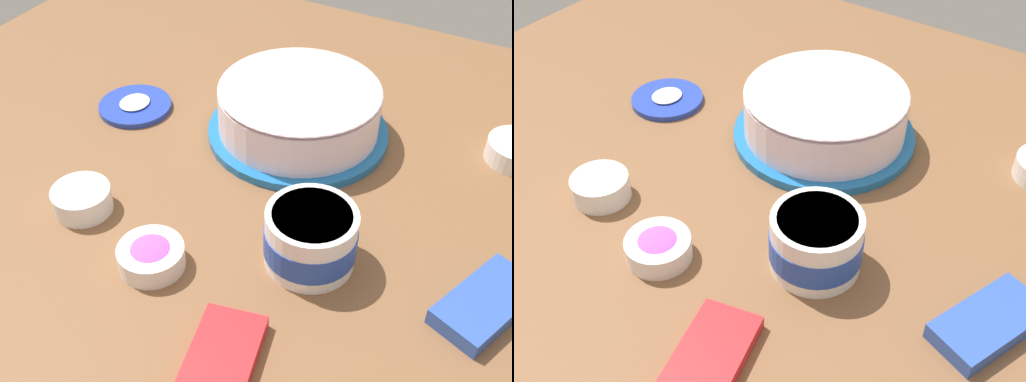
{
  "view_description": "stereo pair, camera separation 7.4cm",
  "coord_description": "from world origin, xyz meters",
  "views": [
    {
      "loc": [
        0.49,
        0.32,
        0.64
      ],
      "look_at": [
        -0.1,
        -0.01,
        0.04
      ],
      "focal_mm": 44.96,
      "sensor_mm": 36.0,
      "label": 1
    },
    {
      "loc": [
        0.46,
        0.38,
        0.64
      ],
      "look_at": [
        -0.1,
        -0.01,
        0.04
      ],
      "focal_mm": 44.96,
      "sensor_mm": 36.0,
      "label": 2
    }
  ],
  "objects": [
    {
      "name": "ground_plane",
      "position": [
        0.0,
        0.0,
        0.0
      ],
      "size": [
        1.54,
        1.54,
        0.0
      ],
      "primitive_type": "plane",
      "color": "brown"
    },
    {
      "name": "frosting_tub",
      "position": [
        -0.05,
        0.1,
        0.04
      ],
      "size": [
        0.12,
        0.12,
        0.08
      ],
      "color": "white",
      "rests_on": "ground_plane"
    },
    {
      "name": "candy_box_upper",
      "position": [
        0.15,
        0.08,
        0.01
      ],
      "size": [
        0.16,
        0.11,
        0.02
      ],
      "primitive_type": "cube",
      "rotation": [
        0.0,
        0.0,
        0.23
      ],
      "color": "red",
      "rests_on": "ground_plane"
    },
    {
      "name": "sprinkle_bowl_rainbow",
      "position": [
        0.06,
        -0.08,
        0.02
      ],
      "size": [
        0.09,
        0.09,
        0.04
      ],
      "color": "white",
      "rests_on": "ground_plane"
    },
    {
      "name": "frosting_tub_lid",
      "position": [
        -0.23,
        -0.33,
        0.01
      ],
      "size": [
        0.13,
        0.13,
        0.02
      ],
      "color": "#233DAD",
      "rests_on": "ground_plane"
    },
    {
      "name": "frosted_cake",
      "position": [
        -0.3,
        -0.04,
        0.05
      ],
      "size": [
        0.3,
        0.3,
        0.1
      ],
      "color": "#1E6BB2",
      "rests_on": "ground_plane"
    },
    {
      "name": "candy_box_lower",
      "position": [
        -0.08,
        0.32,
        0.01
      ],
      "size": [
        0.16,
        0.12,
        0.02
      ],
      "primitive_type": "cube",
      "rotation": [
        0.0,
        0.0,
        -0.37
      ],
      "color": "#2D51B2",
      "rests_on": "ground_plane"
    },
    {
      "name": "sprinkle_bowl_yellow",
      "position": [
        0.02,
        -0.23,
        0.02
      ],
      "size": [
        0.09,
        0.09,
        0.04
      ],
      "color": "white",
      "rests_on": "ground_plane"
    }
  ]
}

